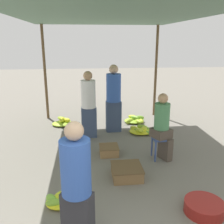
% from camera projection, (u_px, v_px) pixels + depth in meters
% --- Properties ---
extents(canopy_post_back_left, '(0.08, 0.08, 2.79)m').
position_uv_depth(canopy_post_back_left, '(45.00, 73.00, 7.42)').
color(canopy_post_back_left, brown).
rests_on(canopy_post_back_left, ground).
extents(canopy_post_back_right, '(0.08, 0.08, 2.79)m').
position_uv_depth(canopy_post_back_right, '(156.00, 72.00, 7.77)').
color(canopy_post_back_right, brown).
rests_on(canopy_post_back_right, ground).
extents(canopy_tarp, '(3.78, 6.18, 0.04)m').
position_uv_depth(canopy_tarp, '(112.00, 13.00, 4.44)').
color(canopy_tarp, '#567A60').
rests_on(canopy_tarp, canopy_post_front_left).
extents(vendor_foreground, '(0.45, 0.45, 1.56)m').
position_uv_depth(vendor_foreground, '(77.00, 186.00, 2.74)').
color(vendor_foreground, '#2D2D33').
rests_on(vendor_foreground, ground).
extents(stool, '(0.34, 0.34, 0.47)m').
position_uv_depth(stool, '(161.00, 141.00, 5.06)').
color(stool, '#384C84').
rests_on(stool, ground).
extents(vendor_seated, '(0.45, 0.45, 1.37)m').
position_uv_depth(vendor_seated, '(163.00, 125.00, 4.96)').
color(vendor_seated, '#4C4238').
rests_on(vendor_seated, ground).
extents(basin_black, '(0.56, 0.56, 0.17)m').
position_uv_depth(basin_black, '(204.00, 207.00, 3.51)').
color(basin_black, maroon).
rests_on(basin_black, ground).
extents(banana_pile_left_0, '(0.54, 0.46, 0.15)m').
position_uv_depth(banana_pile_left_0, '(59.00, 201.00, 3.68)').
color(banana_pile_left_0, '#76B337').
rests_on(banana_pile_left_0, ground).
extents(banana_pile_left_1, '(0.59, 0.63, 0.23)m').
position_uv_depth(banana_pile_left_1, '(63.00, 122.00, 7.17)').
color(banana_pile_left_1, '#9BC230').
rests_on(banana_pile_left_1, ground).
extents(banana_pile_right_0, '(0.67, 0.61, 0.18)m').
position_uv_depth(banana_pile_right_0, '(142.00, 130.00, 6.55)').
color(banana_pile_right_0, '#7CB636').
rests_on(banana_pile_right_0, ground).
extents(banana_pile_right_1, '(0.62, 0.66, 0.20)m').
position_uv_depth(banana_pile_right_1, '(135.00, 120.00, 7.37)').
color(banana_pile_right_1, '#A6C72E').
rests_on(banana_pile_right_1, ground).
extents(crate_near, '(0.40, 0.40, 0.19)m').
position_uv_depth(crate_near, '(109.00, 150.00, 5.31)').
color(crate_near, olive).
rests_on(crate_near, ground).
extents(crate_mid, '(0.53, 0.53, 0.21)m').
position_uv_depth(crate_mid, '(127.00, 172.00, 4.42)').
color(crate_mid, brown).
rests_on(crate_mid, ground).
extents(shopper_walking_mid, '(0.38, 0.37, 1.65)m').
position_uv_depth(shopper_walking_mid, '(89.00, 104.00, 6.06)').
color(shopper_walking_mid, '#384766').
rests_on(shopper_walking_mid, ground).
extents(shopper_walking_far, '(0.40, 0.39, 1.77)m').
position_uv_depth(shopper_walking_far, '(114.00, 98.00, 6.45)').
color(shopper_walking_far, '#384766').
rests_on(shopper_walking_far, ground).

